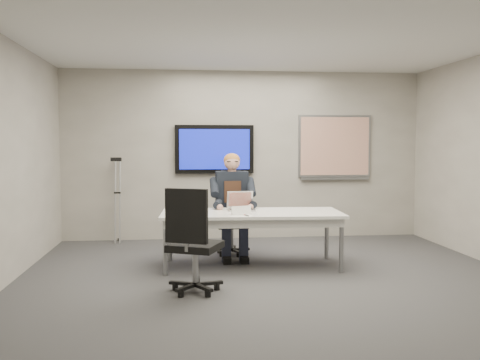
{
  "coord_description": "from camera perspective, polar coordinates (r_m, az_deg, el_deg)",
  "views": [
    {
      "loc": [
        -1.04,
        -5.9,
        1.59
      ],
      "look_at": [
        -0.29,
        0.99,
        1.12
      ],
      "focal_mm": 40.0,
      "sensor_mm": 36.0,
      "label": 1
    }
  ],
  "objects": [
    {
      "name": "tv_display",
      "position": [
        8.86,
        -2.74,
        3.3
      ],
      "size": [
        1.3,
        0.09,
        0.8
      ],
      "color": "black",
      "rests_on": "wall_back"
    },
    {
      "name": "conference_table",
      "position": [
        6.92,
        1.25,
        -4.09
      ],
      "size": [
        2.35,
        1.07,
        0.71
      ],
      "rotation": [
        0.0,
        0.0,
        -0.05
      ],
      "color": "white",
      "rests_on": "ground"
    },
    {
      "name": "seated_person",
      "position": [
        7.46,
        -0.74,
        -3.84
      ],
      "size": [
        0.46,
        0.78,
        1.46
      ],
      "rotation": [
        0.0,
        0.0,
        0.02
      ],
      "color": "#202436",
      "rests_on": "office_chair_far"
    },
    {
      "name": "office_chair_near",
      "position": [
        5.76,
        -4.97,
        -8.54
      ],
      "size": [
        0.71,
        0.71,
        1.14
      ],
      "rotation": [
        0.0,
        0.0,
        2.73
      ],
      "color": "black",
      "rests_on": "ground"
    },
    {
      "name": "wall_front",
      "position": [
        3.09,
        13.48,
        0.19
      ],
      "size": [
        6.0,
        0.02,
        2.8
      ],
      "primitive_type": "cube",
      "color": "gray",
      "rests_on": "ground"
    },
    {
      "name": "whiteboard",
      "position": [
        9.24,
        10.06,
        3.46
      ],
      "size": [
        1.25,
        0.08,
        1.1
      ],
      "color": "gray",
      "rests_on": "wall_back"
    },
    {
      "name": "crutch",
      "position": [
        8.81,
        -12.93,
        -1.99
      ],
      "size": [
        0.34,
        0.57,
        1.44
      ],
      "primitive_type": null,
      "rotation": [
        -0.17,
        0.0,
        0.31
      ],
      "color": "#AEB0B6",
      "rests_on": "ground"
    },
    {
      "name": "wall_back",
      "position": [
        8.96,
        0.43,
        2.67
      ],
      "size": [
        6.0,
        0.02,
        2.8
      ],
      "primitive_type": "cube",
      "color": "gray",
      "rests_on": "ground"
    },
    {
      "name": "office_chair_far",
      "position": [
        7.75,
        -0.95,
        -5.64
      ],
      "size": [
        0.5,
        0.5,
        0.98
      ],
      "rotation": [
        0.0,
        0.0,
        0.07
      ],
      "color": "black",
      "rests_on": "ground"
    },
    {
      "name": "ceiling",
      "position": [
        6.11,
        3.83,
        15.28
      ],
      "size": [
        6.0,
        6.0,
        0.02
      ],
      "primitive_type": "cube",
      "color": "silver",
      "rests_on": "wall_back"
    },
    {
      "name": "name_tent",
      "position": [
        6.67,
        0.14,
        -3.23
      ],
      "size": [
        0.27,
        0.16,
        0.11
      ],
      "primitive_type": null,
      "rotation": [
        0.0,
        0.0,
        0.35
      ],
      "color": "white",
      "rests_on": "conference_table"
    },
    {
      "name": "laptop",
      "position": [
        7.09,
        0.07,
        -2.73
      ],
      "size": [
        0.36,
        0.34,
        0.25
      ],
      "rotation": [
        0.0,
        0.0,
        0.04
      ],
      "color": "#AEAEB0",
      "rests_on": "conference_table"
    },
    {
      "name": "floor",
      "position": [
        6.2,
        3.71,
        -10.99
      ],
      "size": [
        6.0,
        6.0,
        0.02
      ],
      "primitive_type": "cube",
      "color": "#3C3C3E",
      "rests_on": "ground"
    },
    {
      "name": "pen",
      "position": [
        6.54,
        0.69,
        -3.79
      ],
      "size": [
        0.05,
        0.13,
        0.01
      ],
      "primitive_type": "cylinder",
      "rotation": [
        0.0,
        1.57,
        1.89
      ],
      "color": "black",
      "rests_on": "conference_table"
    }
  ]
}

